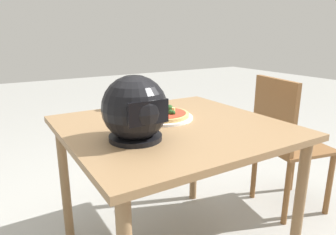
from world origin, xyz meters
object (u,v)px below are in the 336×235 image
at_px(pizza, 163,114).
at_px(motorcycle_helmet, 135,110).
at_px(drinking_glass, 125,98).
at_px(dining_table, 173,142).
at_px(chair_side, 284,138).

relative_size(pizza, motorcycle_helmet, 0.98).
bearing_deg(drinking_glass, motorcycle_helmet, 70.82).
xyz_separation_m(dining_table, pizza, (-0.01, -0.11, 0.11)).
bearing_deg(drinking_glass, dining_table, 100.31).
bearing_deg(dining_table, drinking_glass, -79.69).
bearing_deg(dining_table, pizza, -95.96).
distance_m(dining_table, pizza, 0.16).
xyz_separation_m(pizza, motorcycle_helmet, (0.26, 0.22, 0.10)).
distance_m(pizza, drinking_glass, 0.30).
bearing_deg(motorcycle_helmet, pizza, -139.91).
bearing_deg(chair_side, pizza, -6.50).
relative_size(dining_table, pizza, 3.85).
distance_m(motorcycle_helmet, drinking_glass, 0.53).
bearing_deg(motorcycle_helmet, chair_side, -173.84).
relative_size(motorcycle_helmet, drinking_glass, 2.05).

